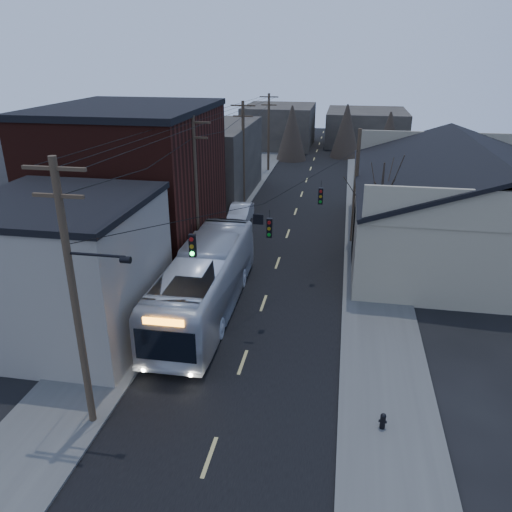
{
  "coord_description": "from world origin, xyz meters",
  "views": [
    {
      "loc": [
        4.08,
        -11.31,
        13.57
      ],
      "look_at": [
        -0.41,
        13.85,
        3.0
      ],
      "focal_mm": 35.0,
      "sensor_mm": 36.0,
      "label": 1
    }
  ],
  "objects": [
    {
      "name": "building_far_left",
      "position": [
        -6.0,
        65.0,
        3.0
      ],
      "size": [
        10.0,
        12.0,
        6.0
      ],
      "primitive_type": "cube",
      "color": "#302B26",
      "rests_on": "ground"
    },
    {
      "name": "building_brick",
      "position": [
        -10.0,
        20.0,
        5.0
      ],
      "size": [
        10.0,
        12.0,
        10.0
      ],
      "primitive_type": "cube",
      "color": "black",
      "rests_on": "ground"
    },
    {
      "name": "parked_car",
      "position": [
        -4.3,
        28.04,
        0.78
      ],
      "size": [
        1.78,
        4.79,
        1.57
      ],
      "primitive_type": "imported",
      "rotation": [
        0.0,
        0.0,
        0.02
      ],
      "color": "#B8BAC0",
      "rests_on": "ground"
    },
    {
      "name": "sidewalk_left",
      "position": [
        -6.5,
        30.0,
        0.06
      ],
      "size": [
        4.0,
        110.0,
        0.12
      ],
      "primitive_type": "cube",
      "color": "#474744",
      "rests_on": "ground"
    },
    {
      "name": "fire_hydrant",
      "position": [
        6.19,
        4.51,
        0.48
      ],
      "size": [
        0.32,
        0.23,
        0.67
      ],
      "rotation": [
        0.0,
        0.0,
        -0.14
      ],
      "color": "black",
      "rests_on": "sidewalk_right"
    },
    {
      "name": "road_surface",
      "position": [
        0.0,
        30.0,
        0.01
      ],
      "size": [
        9.0,
        110.0,
        0.02
      ],
      "primitive_type": "cube",
      "color": "black",
      "rests_on": "ground"
    },
    {
      "name": "bare_tree",
      "position": [
        6.5,
        20.0,
        3.6
      ],
      "size": [
        0.4,
        0.4,
        7.2
      ],
      "primitive_type": "cone",
      "color": "black",
      "rests_on": "ground"
    },
    {
      "name": "bus",
      "position": [
        -3.0,
        12.44,
        1.86
      ],
      "size": [
        3.29,
        13.38,
        3.72
      ],
      "primitive_type": "imported",
      "rotation": [
        0.0,
        0.0,
        3.15
      ],
      "color": "#B8BDC6",
      "rests_on": "ground"
    },
    {
      "name": "sidewalk_right",
      "position": [
        6.5,
        30.0,
        0.06
      ],
      "size": [
        4.0,
        110.0,
        0.12
      ],
      "primitive_type": "cube",
      "color": "#474744",
      "rests_on": "ground"
    },
    {
      "name": "ground",
      "position": [
        0.0,
        0.0,
        0.0
      ],
      "size": [
        160.0,
        160.0,
        0.0
      ],
      "primitive_type": "plane",
      "color": "black",
      "rests_on": "ground"
    },
    {
      "name": "building_clapboard",
      "position": [
        -9.0,
        9.0,
        3.5
      ],
      "size": [
        8.0,
        8.0,
        7.0
      ],
      "primitive_type": "cube",
      "color": "gray",
      "rests_on": "ground"
    },
    {
      "name": "warehouse",
      "position": [
        13.0,
        25.0,
        2.7
      ],
      "size": [
        16.16,
        20.6,
        7.73
      ],
      "color": "gray",
      "rests_on": "ground"
    },
    {
      "name": "utility_lines",
      "position": [
        -3.11,
        24.14,
        4.95
      ],
      "size": [
        11.24,
        45.28,
        10.5
      ],
      "color": "#382B1E",
      "rests_on": "ground"
    },
    {
      "name": "building_far_right",
      "position": [
        7.0,
        70.0,
        2.5
      ],
      "size": [
        12.0,
        14.0,
        5.0
      ],
      "primitive_type": "cube",
      "color": "#302B26",
      "rests_on": "ground"
    },
    {
      "name": "building_left_far",
      "position": [
        -9.5,
        36.0,
        3.5
      ],
      "size": [
        9.0,
        14.0,
        7.0
      ],
      "primitive_type": "cube",
      "color": "#302B26",
      "rests_on": "ground"
    }
  ]
}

